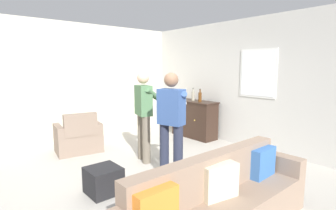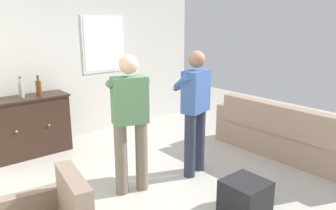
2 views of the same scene
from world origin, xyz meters
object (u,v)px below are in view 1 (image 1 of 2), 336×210
(couch, at_px, (221,206))
(sideboard_cabinet, at_px, (194,119))
(armchair, at_px, (79,139))
(bottle_liquor_amber, at_px, (193,96))
(bottle_wine_green, at_px, (200,97))
(person_standing_left, at_px, (144,112))
(ottoman, at_px, (103,180))
(person_standing_right, at_px, (172,121))

(couch, height_order, sideboard_cabinet, sideboard_cabinet)
(armchair, relative_size, bottle_liquor_amber, 3.06)
(bottle_wine_green, distance_m, person_standing_left, 1.97)
(armchair, distance_m, ottoman, 2.03)
(sideboard_cabinet, bearing_deg, couch, -42.02)
(armchair, xyz_separation_m, sideboard_cabinet, (0.70, 2.71, 0.18))
(ottoman, distance_m, person_standing_left, 1.57)
(person_standing_left, bearing_deg, bottle_liquor_amber, 108.14)
(ottoman, relative_size, person_standing_left, 0.26)
(sideboard_cabinet, relative_size, bottle_wine_green, 3.93)
(sideboard_cabinet, height_order, bottle_liquor_amber, bottle_liquor_amber)
(sideboard_cabinet, distance_m, ottoman, 3.41)
(person_standing_right, bearing_deg, person_standing_left, 171.67)
(bottle_liquor_amber, xyz_separation_m, ottoman, (1.33, -3.15, -0.86))
(sideboard_cabinet, bearing_deg, ottoman, -67.92)
(bottle_wine_green, bearing_deg, couch, -43.79)
(armchair, height_order, person_standing_right, person_standing_right)
(armchair, xyz_separation_m, ottoman, (1.98, -0.44, -0.10))
(armchair, distance_m, bottle_liquor_amber, 2.89)
(couch, xyz_separation_m, ottoman, (-1.68, -0.49, -0.15))
(couch, xyz_separation_m, bottle_wine_green, (-2.75, 2.64, 0.71))
(person_standing_right, bearing_deg, bottle_wine_green, 122.49)
(armchair, relative_size, person_standing_right, 0.58)
(person_standing_left, bearing_deg, person_standing_right, -8.33)
(person_standing_left, distance_m, person_standing_right, 0.94)
(armchair, xyz_separation_m, bottle_liquor_amber, (0.66, 2.71, 0.76))
(bottle_liquor_amber, distance_m, person_standing_left, 2.06)
(person_standing_left, relative_size, person_standing_right, 1.00)
(couch, relative_size, bottle_wine_green, 8.02)
(bottle_liquor_amber, height_order, person_standing_left, person_standing_left)
(bottle_wine_green, bearing_deg, armchair, -108.67)
(couch, xyz_separation_m, bottle_liquor_amber, (-3.01, 2.66, 0.71))
(armchair, relative_size, bottle_wine_green, 3.10)
(armchair, height_order, ottoman, armchair)
(bottle_wine_green, relative_size, bottle_liquor_amber, 0.99)
(sideboard_cabinet, xyz_separation_m, ottoman, (1.28, -3.15, -0.28))
(armchair, height_order, bottle_wine_green, bottle_wine_green)
(sideboard_cabinet, distance_m, bottle_liquor_amber, 0.59)
(ottoman, bearing_deg, bottle_liquor_amber, 112.84)
(bottle_wine_green, xyz_separation_m, ottoman, (1.07, -3.13, -0.86))
(couch, relative_size, armchair, 2.58)
(armchair, distance_m, person_standing_right, 2.40)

